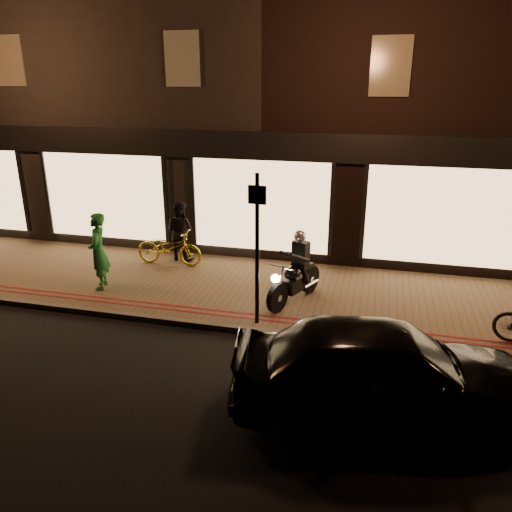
{
  "coord_description": "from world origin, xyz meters",
  "views": [
    {
      "loc": [
        2.99,
        -8.39,
        4.7
      ],
      "look_at": [
        0.5,
        1.51,
        1.1
      ],
      "focal_mm": 35.0,
      "sensor_mm": 36.0,
      "label": 1
    }
  ],
  "objects": [
    {
      "name": "kerb_stone",
      "position": [
        0.0,
        0.05,
        0.06
      ],
      "size": [
        50.0,
        0.14,
        0.12
      ],
      "primitive_type": "cube",
      "color": "#59544C",
      "rests_on": "ground"
    },
    {
      "name": "red_kerb_lines",
      "position": [
        0.0,
        0.55,
        0.12
      ],
      "size": [
        50.0,
        0.26,
        0.01
      ],
      "color": "maroon",
      "rests_on": "sidewalk"
    },
    {
      "name": "parked_car",
      "position": [
        3.26,
        -1.9,
        0.76
      ],
      "size": [
        4.67,
        2.52,
        1.51
      ],
      "primitive_type": "imported",
      "rotation": [
        0.0,
        0.0,
        1.74
      ],
      "color": "black",
      "rests_on": "ground"
    },
    {
      "name": "motorcycle",
      "position": [
        1.38,
        1.54,
        0.73
      ],
      "size": [
        0.92,
        1.83,
        1.59
      ],
      "rotation": [
        0.0,
        0.0,
        -0.4
      ],
      "color": "black",
      "rests_on": "sidewalk"
    },
    {
      "name": "sign_post",
      "position": [
        0.81,
        0.33,
        1.8
      ],
      "size": [
        0.35,
        0.09,
        3.0
      ],
      "rotation": [
        0.0,
        0.0,
        -0.09
      ],
      "color": "black",
      "rests_on": "sidewalk"
    },
    {
      "name": "ground",
      "position": [
        0.0,
        0.0,
        0.0
      ],
      "size": [
        90.0,
        90.0,
        0.0
      ],
      "primitive_type": "plane",
      "color": "black",
      "rests_on": "ground"
    },
    {
      "name": "building_row",
      "position": [
        -0.0,
        8.99,
        4.25
      ],
      "size": [
        48.0,
        10.11,
        8.5
      ],
      "color": "black",
      "rests_on": "ground"
    },
    {
      "name": "sidewalk",
      "position": [
        0.0,
        2.0,
        0.06
      ],
      "size": [
        50.0,
        4.0,
        0.12
      ],
      "primitive_type": "cube",
      "color": "brown",
      "rests_on": "ground"
    },
    {
      "name": "person_dark",
      "position": [
        -2.08,
        3.45,
        0.92
      ],
      "size": [
        0.89,
        0.76,
        1.6
      ],
      "primitive_type": "imported",
      "rotation": [
        0.0,
        0.0,
        2.93
      ],
      "color": "black",
      "rests_on": "sidewalk"
    },
    {
      "name": "person_green",
      "position": [
        -3.14,
        1.18,
        1.01
      ],
      "size": [
        0.63,
        0.76,
        1.78
      ],
      "primitive_type": "imported",
      "rotation": [
        0.0,
        0.0,
        -1.2
      ],
      "color": "#207A32",
      "rests_on": "sidewalk"
    },
    {
      "name": "bicycle_gold",
      "position": [
        -2.22,
        3.0,
        0.58
      ],
      "size": [
        1.77,
        0.65,
        0.92
      ],
      "primitive_type": "imported",
      "rotation": [
        0.0,
        0.0,
        1.59
      ],
      "color": "gold",
      "rests_on": "sidewalk"
    }
  ]
}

